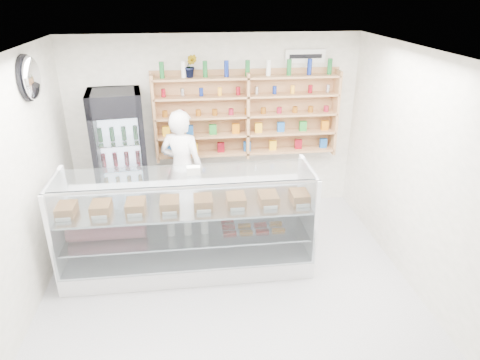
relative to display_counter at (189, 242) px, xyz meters
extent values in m
plane|color=silver|center=(0.48, -0.77, -0.37)|extent=(5.00, 5.00, 0.00)
plane|color=white|center=(0.48, -0.77, 2.43)|extent=(5.00, 5.00, 0.00)
plane|color=white|center=(0.48, 1.73, 1.03)|extent=(4.50, 0.00, 4.50)
plane|color=white|center=(-1.77, -0.77, 1.03)|extent=(0.00, 5.00, 5.00)
plane|color=white|center=(2.73, -0.77, 1.03)|extent=(0.00, 5.00, 5.00)
cube|color=white|center=(0.00, -0.01, -0.24)|extent=(3.14, 0.89, 0.26)
cube|color=white|center=(0.00, 0.40, 0.22)|extent=(3.14, 0.05, 0.66)
cube|color=silver|center=(0.00, -0.01, 0.16)|extent=(3.01, 0.78, 0.02)
cube|color=silver|center=(0.00, -0.01, 0.55)|extent=(3.08, 0.82, 0.02)
cube|color=silver|center=(0.00, -0.44, 0.44)|extent=(3.08, 0.13, 1.09)
cube|color=silver|center=(0.00, -0.07, 0.99)|extent=(3.08, 0.62, 0.01)
imported|color=white|center=(-0.05, 1.18, 0.54)|extent=(0.78, 0.66, 1.83)
cube|color=black|center=(-0.96, 1.37, 0.66)|extent=(0.83, 0.81, 2.07)
cube|color=#38053C|center=(-1.00, 1.03, 1.55)|extent=(0.73, 0.12, 0.29)
cube|color=silver|center=(-1.01, 1.02, 0.57)|extent=(0.62, 0.09, 1.64)
cube|color=tan|center=(-0.42, 1.57, 1.22)|extent=(0.04, 0.28, 1.33)
cube|color=tan|center=(0.98, 1.57, 1.22)|extent=(0.04, 0.28, 1.33)
cube|color=tan|center=(2.38, 1.57, 1.22)|extent=(0.04, 0.28, 1.33)
cube|color=tan|center=(0.98, 1.57, 0.63)|extent=(2.80, 0.28, 0.03)
cube|color=tan|center=(0.98, 1.57, 0.93)|extent=(2.80, 0.28, 0.03)
cube|color=tan|center=(0.98, 1.57, 1.23)|extent=(2.80, 0.28, 0.03)
cube|color=tan|center=(0.98, 1.57, 1.53)|extent=(2.80, 0.28, 0.03)
cube|color=tan|center=(0.98, 1.57, 1.81)|extent=(2.80, 0.28, 0.03)
imported|color=#1E6626|center=(0.14, 1.57, 1.99)|extent=(0.21, 0.18, 0.33)
ellipsoid|color=silver|center=(-1.69, 0.43, 2.08)|extent=(0.15, 0.50, 0.50)
cube|color=white|center=(1.88, 1.70, 2.08)|extent=(0.62, 0.03, 0.20)
camera|label=1|loc=(0.09, -4.78, 3.03)|focal=32.00mm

